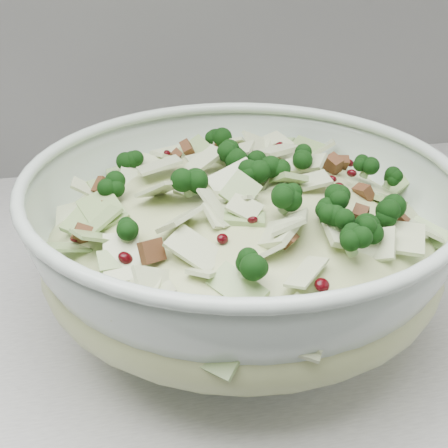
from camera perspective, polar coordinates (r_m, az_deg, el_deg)
name	(u,v)px	position (r m, az deg, el deg)	size (l,w,h in m)	color
mixing_bowl	(241,245)	(0.55, 1.56, -1.98)	(0.48, 0.48, 0.15)	silver
salad	(241,221)	(0.54, 1.60, 0.24)	(0.49, 0.49, 0.15)	beige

